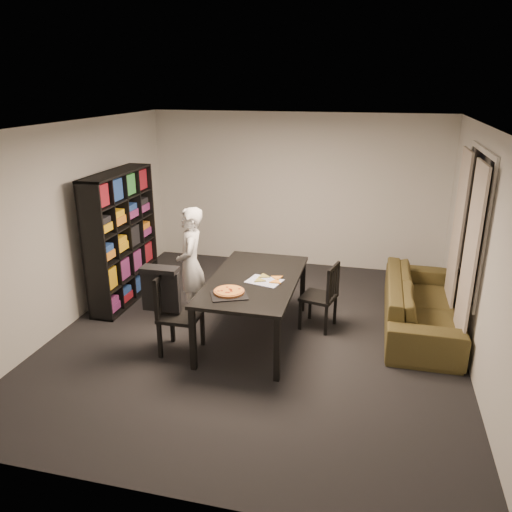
% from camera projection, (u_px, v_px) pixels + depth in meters
% --- Properties ---
extents(room, '(5.01, 5.51, 2.61)m').
position_uv_depth(room, '(258.00, 237.00, 5.97)').
color(room, black).
rests_on(room, ground).
extents(window_pane, '(0.02, 1.40, 1.60)m').
position_uv_depth(window_pane, '(474.00, 222.00, 5.90)').
color(window_pane, black).
rests_on(window_pane, room).
extents(window_frame, '(0.03, 1.52, 1.72)m').
position_uv_depth(window_frame, '(474.00, 222.00, 5.90)').
color(window_frame, white).
rests_on(window_frame, room).
extents(curtain_left, '(0.03, 0.70, 2.25)m').
position_uv_depth(curtain_left, '(469.00, 263.00, 5.56)').
color(curtain_left, beige).
rests_on(curtain_left, room).
extents(curtain_right, '(0.03, 0.70, 2.25)m').
position_uv_depth(curtain_right, '(457.00, 237.00, 6.51)').
color(curtain_right, beige).
rests_on(curtain_right, room).
extents(bookshelf, '(0.35, 1.50, 1.90)m').
position_uv_depth(bookshelf, '(122.00, 238.00, 7.12)').
color(bookshelf, black).
rests_on(bookshelf, room).
extents(dining_table, '(1.06, 1.90, 0.79)m').
position_uv_depth(dining_table, '(254.00, 284.00, 6.11)').
color(dining_table, black).
rests_on(dining_table, room).
extents(chair_left, '(0.46, 0.46, 0.98)m').
position_uv_depth(chair_left, '(173.00, 308.00, 5.84)').
color(chair_left, black).
rests_on(chair_left, room).
extents(chair_right, '(0.50, 0.50, 0.89)m').
position_uv_depth(chair_right, '(325.00, 292.00, 6.40)').
color(chair_right, black).
rests_on(chair_right, room).
extents(draped_jacket, '(0.46, 0.20, 0.54)m').
position_uv_depth(draped_jacket, '(161.00, 287.00, 5.78)').
color(draped_jacket, black).
rests_on(draped_jacket, chair_left).
extents(person, '(0.52, 0.65, 1.55)m').
position_uv_depth(person, '(191.00, 265.00, 6.59)').
color(person, white).
rests_on(person, room).
extents(baking_tray, '(0.50, 0.46, 0.01)m').
position_uv_depth(baking_tray, '(229.00, 295.00, 5.60)').
color(baking_tray, black).
rests_on(baking_tray, dining_table).
extents(pepperoni_pizza, '(0.35, 0.35, 0.03)m').
position_uv_depth(pepperoni_pizza, '(229.00, 291.00, 5.65)').
color(pepperoni_pizza, '#99562C').
rests_on(pepperoni_pizza, dining_table).
extents(kitchen_towel, '(0.46, 0.39, 0.01)m').
position_uv_depth(kitchen_towel, '(264.00, 281.00, 6.00)').
color(kitchen_towel, white).
rests_on(kitchen_towel, dining_table).
extents(pizza_slices, '(0.44, 0.40, 0.01)m').
position_uv_depth(pizza_slices, '(269.00, 279.00, 6.04)').
color(pizza_slices, '#B56F38').
rests_on(pizza_slices, dining_table).
extents(sofa, '(0.88, 2.25, 0.66)m').
position_uv_depth(sofa, '(421.00, 304.00, 6.49)').
color(sofa, '#42311A').
rests_on(sofa, room).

